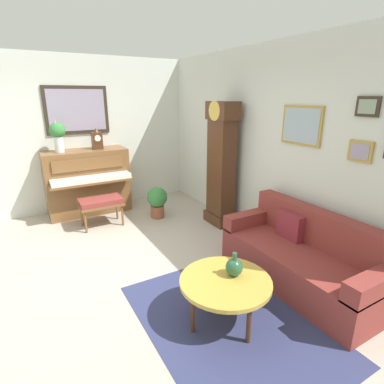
{
  "coord_description": "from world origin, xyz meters",
  "views": [
    {
      "loc": [
        3.41,
        -0.77,
        2.11
      ],
      "look_at": [
        -0.02,
        1.21,
        0.85
      ],
      "focal_mm": 28.59,
      "sensor_mm": 36.0,
      "label": 1
    }
  ],
  "objects_px": {
    "piano_bench": "(101,203)",
    "coffee_table": "(225,282)",
    "green_jug": "(234,267)",
    "couch": "(303,258)",
    "piano": "(88,181)",
    "potted_plant": "(157,200)",
    "flower_vase": "(58,134)",
    "mantel_clock": "(97,140)",
    "grandfather_clock": "(221,168)"
  },
  "relations": [
    {
      "from": "grandfather_clock",
      "to": "coffee_table",
      "type": "distance_m",
      "value": 2.45
    },
    {
      "from": "piano_bench",
      "to": "green_jug",
      "type": "xyz_separation_m",
      "value": [
        2.84,
        0.58,
        0.12
      ]
    },
    {
      "from": "piano",
      "to": "coffee_table",
      "type": "relative_size",
      "value": 1.64
    },
    {
      "from": "piano_bench",
      "to": "couch",
      "type": "relative_size",
      "value": 0.37
    },
    {
      "from": "flower_vase",
      "to": "potted_plant",
      "type": "relative_size",
      "value": 1.04
    },
    {
      "from": "couch",
      "to": "green_jug",
      "type": "height_order",
      "value": "couch"
    },
    {
      "from": "green_jug",
      "to": "coffee_table",
      "type": "bearing_deg",
      "value": -77.73
    },
    {
      "from": "coffee_table",
      "to": "mantel_clock",
      "type": "distance_m",
      "value": 3.75
    },
    {
      "from": "piano_bench",
      "to": "couch",
      "type": "distance_m",
      "value": 3.23
    },
    {
      "from": "coffee_table",
      "to": "potted_plant",
      "type": "relative_size",
      "value": 1.57
    },
    {
      "from": "grandfather_clock",
      "to": "flower_vase",
      "type": "distance_m",
      "value": 2.81
    },
    {
      "from": "piano",
      "to": "couch",
      "type": "distance_m",
      "value": 3.93
    },
    {
      "from": "piano",
      "to": "piano_bench",
      "type": "bearing_deg",
      "value": 2.37
    },
    {
      "from": "piano",
      "to": "mantel_clock",
      "type": "relative_size",
      "value": 3.79
    },
    {
      "from": "piano_bench",
      "to": "grandfather_clock",
      "type": "distance_m",
      "value": 2.07
    },
    {
      "from": "piano",
      "to": "potted_plant",
      "type": "distance_m",
      "value": 1.35
    },
    {
      "from": "grandfather_clock",
      "to": "potted_plant",
      "type": "distance_m",
      "value": 1.3
    },
    {
      "from": "couch",
      "to": "mantel_clock",
      "type": "xyz_separation_m",
      "value": [
        -3.56,
        -1.4,
        1.03
      ]
    },
    {
      "from": "piano",
      "to": "coffee_table",
      "type": "xyz_separation_m",
      "value": [
        3.63,
        0.49,
        -0.19
      ]
    },
    {
      "from": "coffee_table",
      "to": "piano",
      "type": "bearing_deg",
      "value": -172.26
    },
    {
      "from": "grandfather_clock",
      "to": "coffee_table",
      "type": "xyz_separation_m",
      "value": [
        1.98,
        -1.32,
        -0.56
      ]
    },
    {
      "from": "flower_vase",
      "to": "potted_plant",
      "type": "height_order",
      "value": "flower_vase"
    },
    {
      "from": "piano",
      "to": "mantel_clock",
      "type": "height_order",
      "value": "mantel_clock"
    },
    {
      "from": "piano",
      "to": "coffee_table",
      "type": "distance_m",
      "value": 3.67
    },
    {
      "from": "piano",
      "to": "flower_vase",
      "type": "distance_m",
      "value": 0.98
    },
    {
      "from": "piano",
      "to": "couch",
      "type": "relative_size",
      "value": 0.76
    },
    {
      "from": "potted_plant",
      "to": "mantel_clock",
      "type": "bearing_deg",
      "value": -139.52
    },
    {
      "from": "coffee_table",
      "to": "mantel_clock",
      "type": "xyz_separation_m",
      "value": [
        -3.63,
        -0.26,
        0.94
      ]
    },
    {
      "from": "green_jug",
      "to": "couch",
      "type": "bearing_deg",
      "value": 92.15
    },
    {
      "from": "piano_bench",
      "to": "couch",
      "type": "height_order",
      "value": "couch"
    },
    {
      "from": "mantel_clock",
      "to": "green_jug",
      "type": "relative_size",
      "value": 1.58
    },
    {
      "from": "mantel_clock",
      "to": "flower_vase",
      "type": "distance_m",
      "value": 0.66
    },
    {
      "from": "piano_bench",
      "to": "potted_plant",
      "type": "relative_size",
      "value": 1.25
    },
    {
      "from": "green_jug",
      "to": "potted_plant",
      "type": "height_order",
      "value": "green_jug"
    },
    {
      "from": "piano_bench",
      "to": "green_jug",
      "type": "height_order",
      "value": "green_jug"
    },
    {
      "from": "couch",
      "to": "potted_plant",
      "type": "height_order",
      "value": "couch"
    },
    {
      "from": "coffee_table",
      "to": "green_jug",
      "type": "relative_size",
      "value": 3.67
    },
    {
      "from": "piano",
      "to": "green_jug",
      "type": "relative_size",
      "value": 6.0
    },
    {
      "from": "coffee_table",
      "to": "potted_plant",
      "type": "bearing_deg",
      "value": 169.76
    },
    {
      "from": "coffee_table",
      "to": "flower_vase",
      "type": "bearing_deg",
      "value": -166.1
    },
    {
      "from": "piano_bench",
      "to": "grandfather_clock",
      "type": "height_order",
      "value": "grandfather_clock"
    },
    {
      "from": "piano_bench",
      "to": "flower_vase",
      "type": "height_order",
      "value": "flower_vase"
    },
    {
      "from": "piano",
      "to": "potted_plant",
      "type": "relative_size",
      "value": 2.57
    },
    {
      "from": "mantel_clock",
      "to": "green_jug",
      "type": "distance_m",
      "value": 3.71
    },
    {
      "from": "couch",
      "to": "flower_vase",
      "type": "bearing_deg",
      "value": -150.13
    },
    {
      "from": "green_jug",
      "to": "piano_bench",
      "type": "bearing_deg",
      "value": -168.49
    },
    {
      "from": "piano",
      "to": "green_jug",
      "type": "height_order",
      "value": "piano"
    },
    {
      "from": "piano_bench",
      "to": "coffee_table",
      "type": "height_order",
      "value": "piano_bench"
    },
    {
      "from": "potted_plant",
      "to": "flower_vase",
      "type": "bearing_deg",
      "value": -122.35
    },
    {
      "from": "mantel_clock",
      "to": "flower_vase",
      "type": "xyz_separation_m",
      "value": [
        -0.0,
        -0.64,
        0.14
      ]
    }
  ]
}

